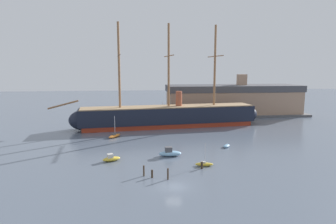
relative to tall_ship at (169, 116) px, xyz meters
name	(u,v)px	position (x,y,z in m)	size (l,w,h in m)	color
ground_plane	(174,187)	(-4.61, -47.28, -3.50)	(400.00, 400.00, 0.00)	slate
tall_ship	(169,116)	(0.00, 0.00, 0.00)	(66.67, 16.45, 32.08)	maroon
motorboat_foreground_left	(111,158)	(-15.46, -33.19, -2.96)	(3.92, 2.68, 1.52)	gold
sailboat_foreground_right	(204,164)	(2.50, -38.16, -3.12)	(3.56, 1.49, 4.49)	gold
motorboat_near_centre	(170,153)	(-3.31, -31.20, -2.78)	(4.83, 2.04, 2.02)	#7FB2D6
dinghy_mid_right	(226,146)	(10.90, -25.71, -3.17)	(2.54, 2.93, 0.65)	#7FB2D6
sailboat_alongside_bow	(114,136)	(-16.24, -12.96, -3.01)	(3.69, 4.38, 5.79)	orange
sailboat_distant_centre	(163,116)	(-0.11, 17.11, -3.01)	(4.59, 2.21, 5.74)	#B22D28
mooring_piling_nearest	(168,174)	(-5.17, -44.18, -2.52)	(0.28, 0.28, 1.95)	#382B1E
mooring_piling_left_pair	(152,174)	(-7.77, -43.00, -2.81)	(0.35, 0.35, 1.37)	#382B1E
mooring_piling_right_pair	(202,165)	(1.73, -39.53, -2.84)	(0.43, 0.43, 1.31)	#382B1E
mooring_piling_midwater	(144,171)	(-9.16, -42.15, -2.54)	(0.28, 0.28, 1.90)	#423323
dockside_warehouse_right	(233,100)	(28.23, 20.68, 2.41)	(56.94, 17.54, 16.13)	#565659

